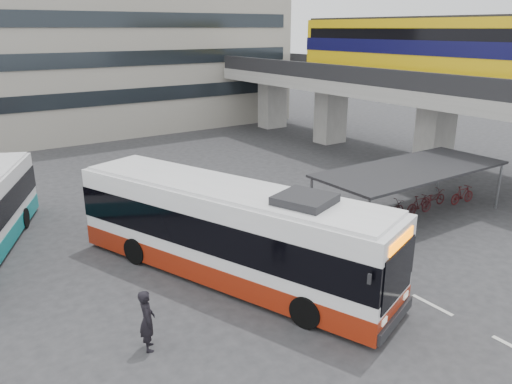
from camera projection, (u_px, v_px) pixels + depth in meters
ground at (318, 290)px, 17.98m from camera, size 120.00×120.00×0.00m
viaduct at (407, 71)px, 33.59m from camera, size 8.00×32.00×9.68m
bike_shelter at (409, 190)px, 24.43m from camera, size 10.00×4.00×2.54m
road_markings at (432, 305)px, 16.98m from camera, size 0.15×7.60×0.01m
bus_main at (228, 232)px, 18.46m from camera, size 7.15×13.17×3.85m
pedestrian at (147, 320)px, 14.39m from camera, size 0.64×0.80×1.91m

